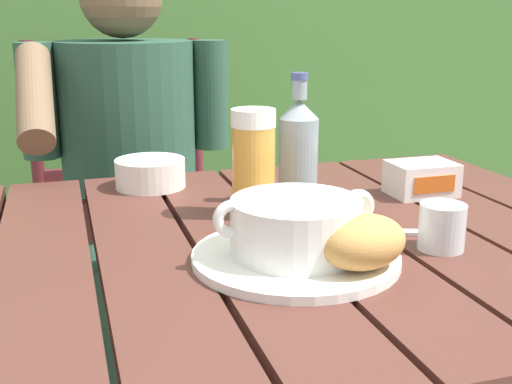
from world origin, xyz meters
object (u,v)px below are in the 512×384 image
Objects in this scene: bread_roll at (363,242)px; beer_glass at (253,163)px; water_glass_small at (442,227)px; table_knife at (358,231)px; butter_tub at (422,179)px; beer_bottle at (298,150)px; serving_plate at (296,257)px; diner_bowl at (150,173)px; chair_near_diner at (128,237)px; person_eating at (131,169)px; soup_bowl at (296,225)px.

beer_glass is (-0.06, 0.28, 0.04)m from bread_roll.
table_knife is (-0.08, 0.09, -0.03)m from water_glass_small.
butter_tub is 0.26m from table_knife.
beer_bottle is 0.30m from water_glass_small.
diner_bowl is at bearing 106.82° from serving_plate.
chair_near_diner reaches higher than table_knife.
person_eating is 0.58m from beer_bottle.
beer_glass is at bearing 88.71° from serving_plate.
chair_near_diner is 1.08m from water_glass_small.
soup_bowl is 0.28m from beer_bottle.
chair_near_diner is 0.31m from person_eating.
person_eating reaches higher than table_knife.
soup_bowl is at bearing -91.29° from beer_glass.
person_eating is 0.34m from diner_bowl.
soup_bowl is at bearing -82.30° from chair_near_diner.
bread_roll is at bearing -69.16° from diner_bowl.
soup_bowl is at bearing 175.63° from water_glass_small.
diner_bowl is at bearing 125.89° from table_knife.
beer_bottle is 1.42× the size of table_knife.
beer_glass reaches higher than bread_roll.
serving_plate is 0.29m from beer_bottle.
bread_roll reaches higher than water_glass_small.
soup_bowl is 1.56× the size of bread_roll.
person_eating is at bearing 113.61° from water_glass_small.
bread_roll is 0.16m from water_glass_small.
diner_bowl is at bearing 121.19° from beer_glass.
beer_bottle reaches higher than soup_bowl.
water_glass_small is at bearing -4.37° from serving_plate.
person_eating reaches higher than soup_bowl.
beer_glass reaches higher than serving_plate.
water_glass_small is 0.50× the size of diner_bowl.
beer_glass is 1.10× the size of table_knife.
serving_plate is (0.13, -0.96, 0.29)m from chair_near_diner.
person_eating reaches higher than bread_roll.
beer_bottle is at bearing -37.78° from diner_bowl.
table_knife is 1.20× the size of diner_bowl.
beer_glass reaches higher than water_glass_small.
serving_plate is 0.10m from bread_roll.
person_eating is at bearing 90.49° from diner_bowl.
beer_bottle is (0.04, 0.33, 0.05)m from bread_roll.
soup_bowl is 3.44× the size of water_glass_small.
serving_plate is at bearing 0.00° from soup_bowl.
chair_near_diner is at bearing 89.17° from person_eating.
beer_glass is 0.78× the size of beer_bottle.
person_eating reaches higher than beer_glass.
person_eating is 10.79× the size of butter_tub.
serving_plate is 1.93× the size of bread_roll.
butter_tub is at bearing 64.61° from water_glass_small.
diner_bowl is at bearing 127.14° from water_glass_small.
bread_roll is at bearing -49.40° from soup_bowl.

